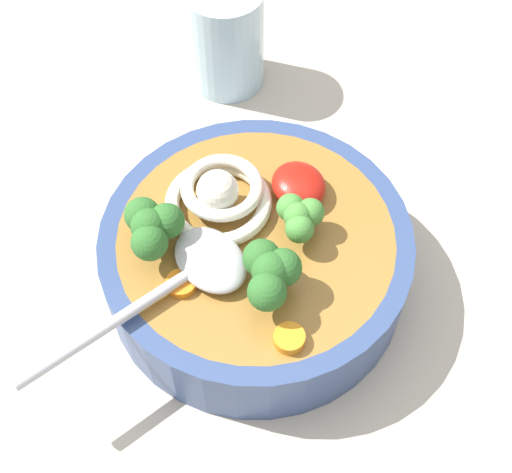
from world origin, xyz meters
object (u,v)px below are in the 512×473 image
(drinking_glass, at_px, (226,38))
(soup_bowl, at_px, (256,258))
(soup_spoon, at_px, (194,270))
(noodle_pile, at_px, (221,195))

(drinking_glass, bearing_deg, soup_bowl, 159.56)
(soup_spoon, xyz_separation_m, drinking_glass, (0.23, -0.13, -0.02))
(soup_bowl, height_order, noodle_pile, noodle_pile)
(soup_bowl, relative_size, noodle_pile, 2.63)
(soup_spoon, bearing_deg, noodle_pile, -143.45)
(noodle_pile, height_order, soup_spoon, noodle_pile)
(soup_bowl, xyz_separation_m, drinking_glass, (0.22, -0.08, 0.02))
(drinking_glass, bearing_deg, soup_spoon, 149.37)
(soup_spoon, relative_size, drinking_glass, 1.77)
(noodle_pile, bearing_deg, drinking_glass, -26.70)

